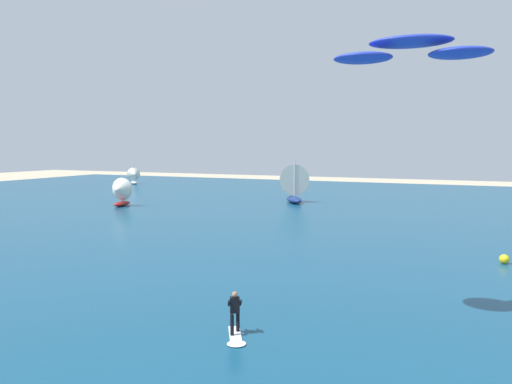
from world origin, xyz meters
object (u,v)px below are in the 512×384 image
at_px(sailboat_anchored_offshore, 293,183).
at_px(marker_buoy, 504,259).
at_px(sailboat_center_horizon, 120,192).
at_px(sailboat_trailing, 134,176).
at_px(kitesurfer, 235,321).
at_px(kite, 410,50).

relative_size(sailboat_anchored_offshore, marker_buoy, 9.59).
relative_size(sailboat_center_horizon, sailboat_trailing, 1.08).
xyz_separation_m(kitesurfer, sailboat_center_horizon, (-29.58, 29.07, 1.15)).
distance_m(kitesurfer, sailboat_anchored_offshore, 43.23).
bearing_deg(sailboat_anchored_offshore, sailboat_center_horizon, -144.68).
bearing_deg(sailboat_anchored_offshore, marker_buoy, -48.30).
relative_size(sailboat_trailing, marker_buoy, 6.20).
distance_m(kite, sailboat_anchored_offshore, 42.65).
bearing_deg(sailboat_center_horizon, kite, -35.94).
height_order(sailboat_center_horizon, sailboat_trailing, sailboat_center_horizon).
bearing_deg(sailboat_center_horizon, sailboat_trailing, 125.31).
distance_m(sailboat_anchored_offshore, marker_buoy, 33.57).
xyz_separation_m(kite, sailboat_anchored_offshore, (-17.72, 37.92, -8.20)).
height_order(sailboat_trailing, marker_buoy, sailboat_trailing).
bearing_deg(sailboat_trailing, sailboat_anchored_offshore, -22.83).
relative_size(kitesurfer, sailboat_center_horizon, 0.52).
xyz_separation_m(kitesurfer, sailboat_trailing, (-49.52, 57.22, 1.03)).
height_order(kitesurfer, kite, kite).
height_order(sailboat_anchored_offshore, sailboat_trailing, sailboat_anchored_offshore).
bearing_deg(sailboat_trailing, marker_buoy, -34.33).
height_order(sailboat_anchored_offshore, marker_buoy, sailboat_anchored_offshore).
distance_m(kitesurfer, kite, 12.11).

